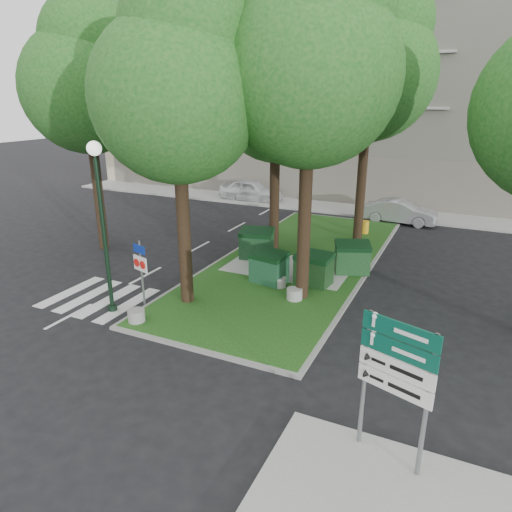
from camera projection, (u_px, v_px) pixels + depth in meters
The scene contains 24 objects.
ground at pixel (184, 346), 13.23m from camera, with size 120.00×120.00×0.00m, color black.
median_island at pixel (296, 261), 19.84m from camera, with size 6.00×16.00×0.12m, color #1E4413.
median_kerb at pixel (296, 262), 19.84m from camera, with size 6.30×16.30×0.10m, color gray.
building_sidewalk at pixel (347, 209), 29.00m from camera, with size 42.00×3.00×0.12m, color #999993.
zebra_crossing at pixel (118, 303), 16.01m from camera, with size 5.00×3.00×0.01m, color silver.
apartment_building at pixel (381, 79), 32.77m from camera, with size 41.00×12.00×16.00m, color #BAAE8B.
tree_median_near_left at pixel (179, 80), 13.55m from camera, with size 5.20×5.20×10.53m.
tree_median_near_right at pixel (314, 56), 13.63m from camera, with size 5.60×5.60×11.46m.
tree_median_mid at pixel (278, 93), 19.01m from camera, with size 4.80×4.80×9.99m.
tree_median_far at pixel (373, 60), 19.84m from camera, with size 5.80×5.80×11.93m.
tree_street_left at pixel (87, 76), 19.24m from camera, with size 5.40×5.40×11.00m.
dumpster_a at pixel (257, 244), 19.91m from camera, with size 1.62×1.29×1.33m.
dumpster_b at pixel (269, 267), 17.31m from camera, with size 1.48×1.16×1.24m.
dumpster_c at pixel (314, 269), 17.13m from camera, with size 1.44×1.08×1.25m.
dumpster_d at pixel (352, 258), 18.28m from camera, with size 1.63×1.41×1.28m.
bollard_left at pixel (136, 316), 14.39m from camera, with size 0.53×0.53×0.38m, color gray.
bollard_right at pixel (294, 294), 15.96m from camera, with size 0.55×0.55×0.39m, color #979893.
bollard_mid at pixel (280, 282), 17.02m from camera, with size 0.50×0.50×0.36m, color gray.
litter_bin at pixel (365, 227), 23.58m from camera, with size 0.38×0.38×0.67m, color gold.
street_lamp at pixel (101, 209), 14.28m from camera, with size 0.45×0.45×5.60m.
traffic_sign_pole at pixel (141, 265), 15.30m from camera, with size 0.69×0.24×2.36m.
directional_sign at pixel (397, 370), 8.37m from camera, with size 1.43×0.52×2.98m.
car_white at pixel (251, 190), 31.30m from camera, with size 1.75×4.34×1.48m, color silver.
car_silver at pixel (400, 212), 25.84m from camera, with size 1.41×4.04×1.33m, color #96989D.
Camera 1 is at (6.83, -9.61, 6.87)m, focal length 32.00 mm.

